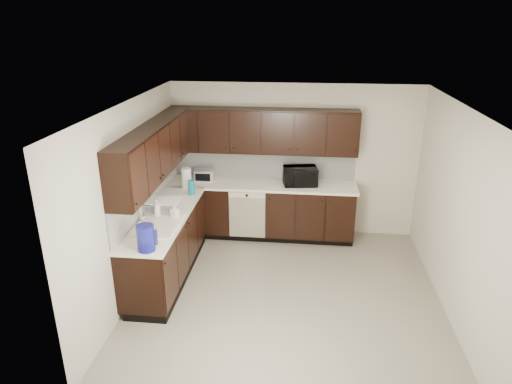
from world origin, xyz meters
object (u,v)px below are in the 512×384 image
at_px(sink, 158,229).
at_px(blue_pitcher, 146,238).
at_px(toaster_oven, 204,175).
at_px(microwave, 300,176).
at_px(storage_bin, 164,206).

height_order(sink, blue_pitcher, blue_pitcher).
relative_size(toaster_oven, blue_pitcher, 0.98).
distance_m(sink, blue_pitcher, 0.73).
bearing_deg(toaster_oven, microwave, -5.26).
height_order(microwave, toaster_oven, microwave).
xyz_separation_m(storage_bin, blue_pitcher, (0.12, -1.11, 0.07)).
xyz_separation_m(microwave, blue_pitcher, (-1.71, -2.40, 0.01)).
bearing_deg(blue_pitcher, storage_bin, 94.66).
relative_size(microwave, toaster_oven, 1.71).
bearing_deg(toaster_oven, blue_pitcher, -97.80).
bearing_deg(microwave, storage_bin, -154.95).
relative_size(toaster_oven, storage_bin, 0.73).
bearing_deg(blue_pitcher, microwave, 52.76).
xyz_separation_m(microwave, toaster_oven, (-1.56, 0.03, -0.05)).
bearing_deg(storage_bin, microwave, 35.01).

